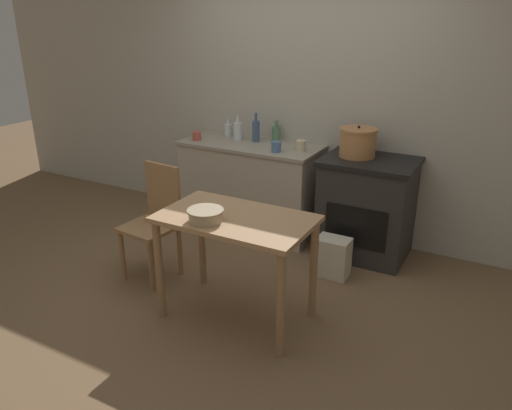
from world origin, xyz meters
TOP-DOWN VIEW (x-y plane):
  - ground_plane at (0.00, 0.00)m, footprint 14.00×14.00m
  - wall_back at (0.00, 1.58)m, footprint 8.00×0.07m
  - counter_cabinet at (-0.45, 1.26)m, footprint 1.38×0.62m
  - stove at (0.74, 1.25)m, footprint 0.80×0.64m
  - work_table at (0.23, -0.17)m, footprint 1.06×0.63m
  - chair at (-0.67, 0.05)m, footprint 0.44×0.44m
  - flour_sack at (0.63, 0.73)m, footprint 0.27×0.19m
  - stock_pot at (0.61, 1.28)m, footprint 0.33×0.33m
  - mixing_bowl_large at (0.10, -0.33)m, footprint 0.25×0.25m
  - bottle_far_left at (-0.80, 1.41)m, footprint 0.07×0.07m
  - bottle_left at (-0.27, 1.46)m, footprint 0.08×0.08m
  - bottle_mid_left at (-0.44, 1.34)m, footprint 0.07×0.07m
  - bottle_center_left at (-0.63, 1.32)m, footprint 0.08×0.08m
  - cup_center at (0.09, 1.22)m, footprint 0.09×0.09m
  - cup_center_right at (-0.98, 1.11)m, footprint 0.09×0.09m
  - cup_mid_right at (-0.09, 1.09)m, footprint 0.09×0.09m

SIDE VIEW (x-z plane):
  - ground_plane at x=0.00m, z-range 0.00..0.00m
  - flour_sack at x=0.63m, z-range 0.00..0.34m
  - counter_cabinet at x=-0.45m, z-range 0.00..0.89m
  - stove at x=0.74m, z-range 0.00..0.90m
  - chair at x=-0.67m, z-range 0.03..0.97m
  - work_table at x=0.23m, z-range 0.26..1.05m
  - mixing_bowl_large at x=0.10m, z-range 0.79..0.87m
  - cup_center_right at x=-0.98m, z-range 0.89..0.98m
  - cup_mid_right at x=-0.09m, z-range 0.89..0.99m
  - cup_center at x=0.09m, z-range 0.89..0.99m
  - bottle_far_left at x=-0.80m, z-range 0.87..1.04m
  - bottle_left at x=-0.27m, z-range 0.87..1.07m
  - bottle_center_left at x=-0.63m, z-range 0.87..1.10m
  - bottle_mid_left at x=-0.44m, z-range 0.86..1.14m
  - stock_pot at x=0.61m, z-range 0.89..1.16m
  - wall_back at x=0.00m, z-range 0.00..2.55m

